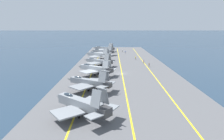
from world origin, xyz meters
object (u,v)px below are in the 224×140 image
at_px(parked_jet_seventh, 103,51).
at_px(crew_blue_vest, 125,52).
at_px(crew_brown_vest, 149,65).
at_px(parked_jet_fifth, 98,61).
at_px(crew_yellow_vest, 136,58).
at_px(parked_jet_second, 81,104).
at_px(crew_purple_vest, 144,61).
at_px(parked_jet_third, 89,82).
at_px(parked_jet_eighth, 104,48).
at_px(parked_jet_fourth, 95,68).
at_px(crew_white_vest, 122,51).
at_px(parked_jet_sixth, 98,55).

xyz_separation_m(parked_jet_seventh, crew_blue_vest, (7.53, -14.74, -1.35)).
distance_m(crew_brown_vest, crew_blue_vest, 45.51).
bearing_deg(crew_blue_vest, parked_jet_fifth, 161.04).
distance_m(parked_jet_seventh, crew_yellow_vest, 25.67).
distance_m(parked_jet_second, crew_purple_vest, 61.94).
xyz_separation_m(parked_jet_third, parked_jet_eighth, (89.96, -0.13, -0.00)).
bearing_deg(crew_blue_vest, parked_jet_fourth, 166.18).
height_order(parked_jet_second, parked_jet_fourth, parked_jet_second).
distance_m(crew_blue_vest, crew_white_vest, 7.79).
distance_m(parked_jet_seventh, crew_blue_vest, 16.60).
bearing_deg(crew_yellow_vest, parked_jet_seventh, 47.38).
relative_size(parked_jet_second, crew_yellow_vest, 8.46).
relative_size(parked_jet_sixth, crew_blue_vest, 8.62).
bearing_deg(crew_blue_vest, crew_purple_vest, -169.63).
height_order(crew_purple_vest, crew_yellow_vest, crew_purple_vest).
height_order(parked_jet_eighth, crew_purple_vest, parked_jet_eighth).
relative_size(parked_jet_seventh, crew_yellow_vest, 9.42).
bearing_deg(crew_purple_vest, parked_jet_third, 152.63).
bearing_deg(crew_purple_vest, crew_blue_vest, 10.37).
height_order(parked_jet_second, crew_purple_vest, parked_jet_second).
xyz_separation_m(parked_jet_fourth, crew_blue_vest, (60.33, -14.85, -1.40)).
bearing_deg(crew_purple_vest, parked_jet_fifth, 106.54).
xyz_separation_m(parked_jet_seventh, crew_brown_vest, (-37.29, -22.65, -1.42)).
bearing_deg(crew_brown_vest, parked_jet_fifth, 85.66).
relative_size(parked_jet_eighth, crew_white_vest, 9.47).
bearing_deg(parked_jet_fourth, crew_purple_vest, -42.38).
bearing_deg(parked_jet_eighth, crew_brown_vest, -158.03).
distance_m(parked_jet_second, crew_white_vest, 103.31).
height_order(parked_jet_third, parked_jet_seventh, parked_jet_seventh).
bearing_deg(crew_purple_vest, parked_jet_seventh, 36.33).
distance_m(parked_jet_second, crew_yellow_vest, 72.43).
bearing_deg(crew_yellow_vest, parked_jet_sixth, 92.14).
xyz_separation_m(parked_jet_second, parked_jet_seventh, (87.30, 0.11, -0.10)).
distance_m(parked_jet_second, parked_jet_seventh, 87.30).
distance_m(parked_jet_fourth, parked_jet_fifth, 17.24).
height_order(parked_jet_eighth, crew_white_vest, parked_jet_eighth).
xyz_separation_m(parked_jet_second, parked_jet_fifth, (51.73, 0.18, -0.23)).
distance_m(crew_blue_vest, crew_yellow_vest, 25.22).
height_order(crew_brown_vest, crew_yellow_vest, crew_yellow_vest).
distance_m(parked_jet_eighth, crew_white_vest, 13.87).
relative_size(parked_jet_fourth, crew_brown_vest, 9.15).
relative_size(parked_jet_fourth, crew_blue_vest, 8.52).
height_order(parked_jet_sixth, crew_white_vest, parked_jet_sixth).
relative_size(parked_jet_eighth, crew_brown_vest, 10.07).
relative_size(parked_jet_fourth, parked_jet_sixth, 0.99).
distance_m(parked_jet_seventh, crew_brown_vest, 43.65).
xyz_separation_m(crew_blue_vest, crew_yellow_vest, (-24.88, -4.12, -0.06)).
bearing_deg(parked_jet_fifth, parked_jet_second, -179.80).
bearing_deg(parked_jet_third, parked_jet_fifth, -0.20).
bearing_deg(crew_purple_vest, crew_yellow_vest, 12.37).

